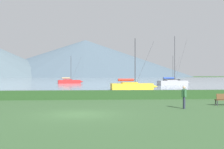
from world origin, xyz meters
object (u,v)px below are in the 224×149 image
object	(u,v)px
sailboat_slip_4	(132,86)
person_seated_viewer	(184,95)
sailboat_slip_9	(173,82)
sailboat_slip_5	(172,80)
sailboat_slip_0	(69,81)

from	to	relation	value
sailboat_slip_4	person_seated_viewer	bearing A→B (deg)	-94.31
sailboat_slip_4	sailboat_slip_9	distance (m)	24.01
sailboat_slip_5	person_seated_viewer	world-z (taller)	sailboat_slip_5
sailboat_slip_0	person_seated_viewer	distance (m)	63.96
sailboat_slip_5	sailboat_slip_9	world-z (taller)	sailboat_slip_9
sailboat_slip_4	sailboat_slip_9	size ratio (longest dim) A/B	0.72
sailboat_slip_9	person_seated_viewer	size ratio (longest dim) A/B	7.05
sailboat_slip_4	sailboat_slip_5	size ratio (longest dim) A/B	0.92
sailboat_slip_0	sailboat_slip_5	size ratio (longest dim) A/B	0.88
sailboat_slip_4	sailboat_slip_5	xyz separation A→B (m)	(21.37, 50.85, -0.08)
sailboat_slip_0	person_seated_viewer	xyz separation A→B (m)	(12.54, -62.72, 0.38)
sailboat_slip_5	sailboat_slip_9	size ratio (longest dim) A/B	0.78
sailboat_slip_4	sailboat_slip_9	bearing A→B (deg)	53.94
sailboat_slip_4	person_seated_viewer	distance (m)	26.00
sailboat_slip_0	person_seated_viewer	bearing A→B (deg)	-90.09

